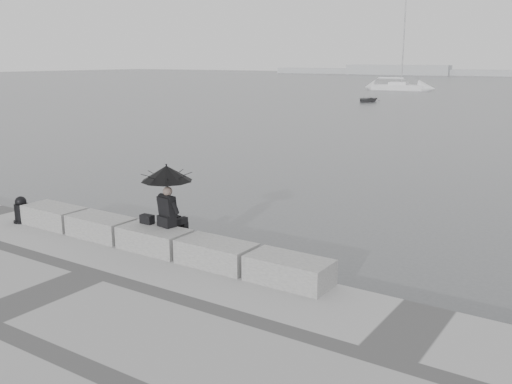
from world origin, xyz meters
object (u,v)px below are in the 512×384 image
Objects in this scene: seated_person at (167,182)px; sailboat_left at (398,87)px; dinghy at (367,99)px; mooring_bollard at (22,211)px.

seated_person is 77.29m from sailboat_left.
sailboat_left is at bearing 116.14° from seated_person.
seated_person is 0.44× the size of dinghy.
seated_person reaches higher than mooring_bollard.
mooring_bollard is at bearing -83.11° from sailboat_left.
dinghy is at bearing 117.98° from seated_person.
mooring_bollard is 51.73m from dinghy.
sailboat_left reaches higher than mooring_bollard.
mooring_bollard reaches higher than dinghy.
sailboat_left is at bearing 111.35° from dinghy.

